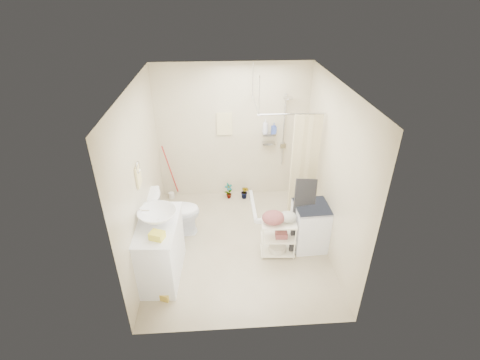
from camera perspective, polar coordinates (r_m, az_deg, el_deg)
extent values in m
plane|color=tan|center=(5.82, -0.30, -10.46)|extent=(3.20, 3.20, 0.00)
cube|color=silver|center=(4.59, -0.38, 15.15)|extent=(2.80, 3.20, 0.04)
cube|color=beige|center=(6.52, -1.21, 7.63)|extent=(2.80, 0.04, 2.60)
cube|color=beige|center=(3.76, 1.20, -11.08)|extent=(2.80, 0.04, 2.60)
cube|color=beige|center=(5.19, -15.94, 0.28)|extent=(0.04, 3.20, 2.60)
cube|color=beige|center=(5.34, 14.85, 1.27)|extent=(0.04, 3.20, 2.60)
cube|color=silver|center=(5.14, -13.16, -11.08)|extent=(0.66, 1.09, 0.93)
imported|color=white|center=(4.82, -13.36, -5.82)|extent=(0.57, 0.57, 0.18)
cube|color=yellow|center=(4.55, -13.46, -8.85)|extent=(0.21, 0.19, 0.10)
cube|color=gold|center=(5.07, -12.38, -17.73)|extent=(0.33, 0.30, 0.15)
imported|color=white|center=(5.92, -10.69, -5.16)|extent=(0.86, 0.53, 0.84)
imported|color=brown|center=(6.86, -1.87, -1.82)|extent=(0.21, 0.19, 0.33)
imported|color=brown|center=(6.86, 0.79, -2.00)|extent=(0.20, 0.20, 0.29)
cube|color=beige|center=(6.42, -2.57, 9.17)|extent=(0.28, 0.03, 0.42)
imported|color=silver|center=(6.46, 4.15, 8.78)|extent=(0.12, 0.12, 0.26)
imported|color=#314798|center=(6.49, 5.58, 8.49)|extent=(0.09, 0.10, 0.19)
cube|color=silver|center=(5.68, 11.41, -7.40)|extent=(0.55, 0.57, 0.76)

